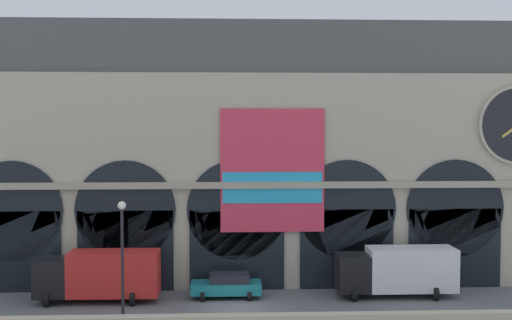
{
  "coord_description": "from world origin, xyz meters",
  "views": [
    {
      "loc": [
        -0.78,
        -39.03,
        10.91
      ],
      "look_at": [
        1.26,
        5.0,
        8.59
      ],
      "focal_mm": 47.22,
      "sensor_mm": 36.0,
      "label": 1
    }
  ],
  "objects_px": {
    "box_truck_midwest": "(100,274)",
    "street_lamp_quayside": "(122,248)",
    "car_center": "(227,285)",
    "box_truck_mideast": "(397,270)"
  },
  "relations": [
    {
      "from": "car_center",
      "to": "box_truck_mideast",
      "type": "bearing_deg",
      "value": -1.01
    },
    {
      "from": "box_truck_midwest",
      "to": "box_truck_mideast",
      "type": "height_order",
      "value": "same"
    },
    {
      "from": "box_truck_midwest",
      "to": "car_center",
      "type": "distance_m",
      "value": 7.91
    },
    {
      "from": "box_truck_mideast",
      "to": "box_truck_midwest",
      "type": "bearing_deg",
      "value": -178.82
    },
    {
      "from": "car_center",
      "to": "box_truck_midwest",
      "type": "bearing_deg",
      "value": -175.8
    },
    {
      "from": "car_center",
      "to": "street_lamp_quayside",
      "type": "relative_size",
      "value": 0.64
    },
    {
      "from": "box_truck_midwest",
      "to": "street_lamp_quayside",
      "type": "relative_size",
      "value": 1.09
    },
    {
      "from": "box_truck_midwest",
      "to": "box_truck_mideast",
      "type": "relative_size",
      "value": 1.0
    },
    {
      "from": "box_truck_midwest",
      "to": "street_lamp_quayside",
      "type": "bearing_deg",
      "value": -68.89
    },
    {
      "from": "street_lamp_quayside",
      "to": "car_center",
      "type": "bearing_deg",
      "value": 50.02
    }
  ]
}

